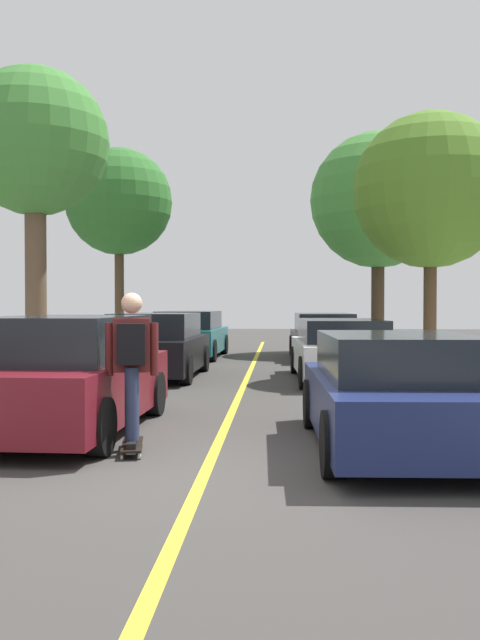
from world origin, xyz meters
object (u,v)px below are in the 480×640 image
(parked_car_left_near, at_px, (156,346))
(street_tree_right_nearest, at_px, (431,191))
(parked_car_right_near, at_px, (341,350))
(street_tree_right_near, at_px, (378,201))
(parked_car_left_far, at_px, (190,335))
(parked_car_right_nearest, at_px, (397,392))
(street_tree_left_near, at_px, (119,202))
(skateboarder, at_px, (132,359))
(parked_car_left_nearest, at_px, (65,375))
(street_tree_left_nearest, at_px, (35,145))
(skateboard, at_px, (132,445))
(parked_car_right_far, at_px, (324,336))

(parked_car_left_near, height_order, street_tree_right_nearest, street_tree_right_nearest)
(parked_car_right_near, height_order, street_tree_right_near, street_tree_right_near)
(parked_car_left_near, distance_m, parked_car_left_far, 5.85)
(parked_car_right_nearest, bearing_deg, street_tree_left_near, 115.69)
(parked_car_right_near, relative_size, skateboarder, 2.77)
(parked_car_left_far, bearing_deg, parked_car_left_nearest, -89.99)
(parked_car_left_nearest, height_order, street_tree_right_near, street_tree_right_near)
(street_tree_left_nearest, relative_size, skateboard, 7.03)
(parked_car_left_near, distance_m, parked_car_right_far, 6.88)
(parked_car_left_nearest, relative_size, parked_car_right_near, 0.93)
(parked_car_right_nearest, height_order, skateboard, parked_car_right_nearest)
(street_tree_left_nearest, distance_m, street_tree_right_near, 13.16)
(street_tree_right_near, bearing_deg, parked_car_left_near, -126.31)
(parked_car_left_near, bearing_deg, street_tree_right_near, 53.69)
(parked_car_left_near, bearing_deg, parked_car_left_far, 90.01)
(street_tree_right_near, bearing_deg, parked_car_right_nearest, -97.10)
(parked_car_left_nearest, bearing_deg, street_tree_right_near, 67.98)
(parked_car_right_nearest, height_order, parked_car_right_near, parked_car_right_near)
(parked_car_left_near, distance_m, street_tree_right_near, 11.14)
(skateboard, bearing_deg, parked_car_right_nearest, 6.75)
(skateboard, bearing_deg, street_tree_right_nearest, 58.42)
(parked_car_left_nearest, relative_size, street_tree_left_nearest, 0.70)
(parked_car_left_near, distance_m, parked_car_right_near, 4.10)
(parked_car_left_near, height_order, skateboard, parked_car_left_near)
(parked_car_left_near, height_order, street_tree_left_nearest, street_tree_left_nearest)
(parked_car_left_nearest, height_order, skateboarder, skateboarder)
(parked_car_left_far, distance_m, skateboard, 13.89)
(street_tree_left_nearest, xyz_separation_m, skateboarder, (3.12, -5.84, -3.68))
(parked_car_right_nearest, xyz_separation_m, skateboard, (-2.94, -0.35, -0.56))
(parked_car_left_near, height_order, parked_car_right_far, parked_car_left_near)
(street_tree_right_nearest, distance_m, skateboard, 10.21)
(street_tree_left_nearest, distance_m, skateboard, 8.05)
(parked_car_left_near, distance_m, parked_car_right_nearest, 8.65)
(parked_car_left_nearest, xyz_separation_m, parked_car_right_nearest, (4.08, -0.90, -0.09))
(parked_car_left_nearest, height_order, street_tree_left_near, street_tree_left_near)
(street_tree_right_near, bearing_deg, street_tree_right_nearest, -90.00)
(street_tree_left_nearest, distance_m, street_tree_right_nearest, 8.35)
(parked_car_left_far, bearing_deg, street_tree_right_near, 21.52)
(parked_car_right_far, xyz_separation_m, street_tree_right_nearest, (1.98, -5.52, 3.43))
(parked_car_right_near, distance_m, street_tree_left_near, 9.04)
(street_tree_right_nearest, relative_size, skateboarder, 3.43)
(parked_car_left_far, relative_size, street_tree_right_near, 0.63)
(parked_car_right_far, height_order, street_tree_right_nearest, street_tree_right_nearest)
(parked_car_left_nearest, relative_size, parked_car_left_near, 0.99)
(parked_car_right_far, height_order, street_tree_right_near, street_tree_right_near)
(street_tree_right_nearest, bearing_deg, parked_car_right_nearest, -104.49)
(parked_car_right_far, bearing_deg, parked_car_left_far, 175.64)
(parked_car_right_nearest, relative_size, parked_car_right_far, 0.92)
(parked_car_right_far, distance_m, street_tree_left_nearest, 10.60)
(parked_car_right_near, xyz_separation_m, street_tree_right_nearest, (1.98, 0.46, 3.45))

